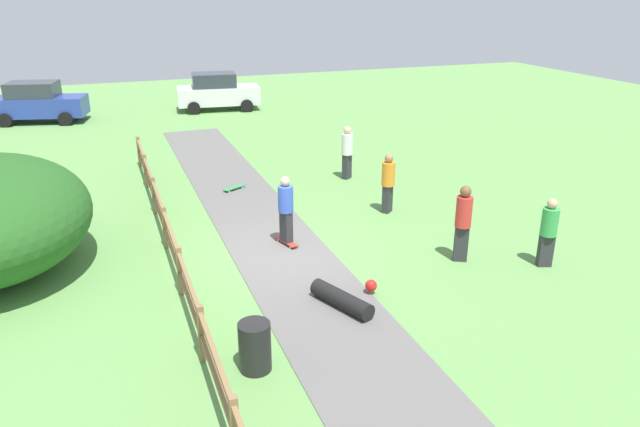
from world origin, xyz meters
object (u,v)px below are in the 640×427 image
Objects in this scene: skater_riding at (286,207)px; bystander_green at (549,230)px; skater_fallen at (344,298)px; bystander_red at (463,220)px; bystander_orange at (388,181)px; parked_car_blue at (38,102)px; bystander_white at (347,150)px; parked_car_white at (217,92)px; trash_bin at (255,347)px; skateboard_loose at (234,188)px.

skater_riding is 1.07× the size of bystander_green.
bystander_red reaches higher than skater_fallen.
parked_car_blue is (-10.18, 16.71, -0.01)m from bystander_orange.
parked_car_white is (-1.73, 13.31, -0.05)m from bystander_white.
bystander_orange is at bearing -84.61° from parked_car_white.
skater_fallen is at bearing -125.42° from bystander_orange.
skater_riding is at bearing -69.42° from parked_car_blue.
skater_riding is (2.08, 4.83, 0.58)m from trash_bin.
skateboard_loose is at bearing -99.31° from parked_car_white.
bystander_white is at bearing 66.73° from skater_fallen.
bystander_green reaches higher than skateboard_loose.
bystander_orange is at bearing 54.58° from skater_fallen.
trash_bin is 0.20× the size of parked_car_blue.
trash_bin is 0.54× the size of bystander_green.
skater_fallen is 0.82× the size of bystander_red.
bystander_green is (1.73, -7.88, -0.08)m from bystander_white.
bystander_green is (5.17, 0.13, 0.72)m from skater_fallen.
bystander_red reaches higher than trash_bin.
skateboard_loose is 4.01m from bystander_white.
parked_car_white is (-3.46, 21.19, 0.04)m from bystander_green.
bystander_orange reaches higher than skateboard_loose.
skateboard_loose is 14.72m from parked_car_blue.
bystander_red is at bearing -89.77° from bystander_white.
trash_bin is 9.72m from skateboard_loose.
skater_fallen is (2.25, 1.43, -0.25)m from trash_bin.
bystander_red is at bearing -62.89° from parked_car_blue.
bystander_red is 3.55m from bystander_orange.
bystander_white is 8.07m from bystander_green.
parked_car_blue reaches higher than skateboard_loose.
parked_car_blue is at bearing 127.82° from bystander_white.
parked_car_white is (3.96, 22.75, 0.51)m from trash_bin.
bystander_orange reaches higher than bystander_green.
bystander_green reaches higher than skater_fallen.
bystander_orange is 0.40× the size of parked_car_white.
skater_fallen is 5.22m from bystander_green.
parked_car_white is at bearing 80.69° from skateboard_loose.
bystander_green is 0.38× the size of parked_car_white.
bystander_green is at bearing -54.85° from skateboard_loose.
parked_car_white is at bearing -0.04° from parked_car_blue.
bystander_green is 0.37× the size of parked_car_blue.
skater_fallen is (0.17, -3.40, -0.83)m from skater_riding.
skater_fallen is 8.75m from bystander_white.
skater_riding is 0.41× the size of parked_car_white.
bystander_red is 20.32m from parked_car_white.
skater_riding is 3.66m from bystander_orange.
bystander_red reaches higher than bystander_white.
trash_bin is 0.50× the size of bystander_white.
trash_bin is 2.68m from skater_fallen.
bystander_green is 24.39m from parked_car_blue.
bystander_orange is (5.54, 6.05, 0.51)m from trash_bin.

